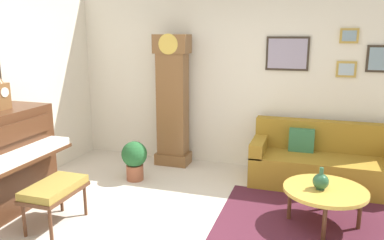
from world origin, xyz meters
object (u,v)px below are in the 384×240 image
Objects in this scene: coffee_table at (325,191)px; green_jug at (321,181)px; grandfather_clock at (173,104)px; potted_plant at (134,158)px; piano_bench at (55,190)px; mantel_clock at (1,95)px; couch at (322,162)px.

green_jug is (-0.05, -0.03, 0.12)m from coffee_table.
grandfather_clock reaches higher than potted_plant.
piano_bench is 2.38m from grandfather_clock.
grandfather_clock is at bearing 71.46° from potted_plant.
mantel_clock is 1.89m from potted_plant.
coffee_table is 0.13m from green_jug.
coffee_table is 2.58m from potted_plant.
piano_bench is at bearing -161.78° from green_jug.
piano_bench is at bearing -16.58° from mantel_clock.
grandfather_clock reaches higher than green_jug.
coffee_table is (2.25, -1.35, -0.58)m from grandfather_clock.
piano_bench is at bearing -98.53° from potted_plant.
potted_plant is (-2.52, 0.53, -0.06)m from coffee_table.
couch is 1.22m from green_jug.
grandfather_clock is 2.69m from coffee_table.
piano_bench is 2.83m from green_jug.
coffee_table is at bearing -89.69° from couch.
grandfather_clock is at bearing 77.77° from piano_bench.
grandfather_clock reaches higher than mantel_clock.
grandfather_clock is 5.34× the size of mantel_clock.
green_jug is (-0.05, -1.21, 0.19)m from couch.
couch is 7.92× the size of green_jug.
coffee_table is 3.67× the size of green_jug.
green_jug is at bearing 18.22° from piano_bench.
piano_bench is 2.89m from coffee_table.
piano_bench reaches higher than coffee_table.
potted_plant reaches higher than piano_bench.
mantel_clock is at bearing 163.42° from piano_bench.
green_jug is (3.51, 0.64, -0.86)m from mantel_clock.
green_jug is at bearing 10.34° from mantel_clock.
green_jug reaches higher than potted_plant.
green_jug is 0.43× the size of potted_plant.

